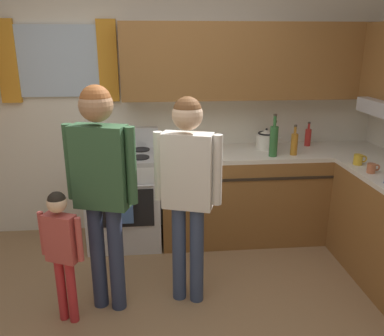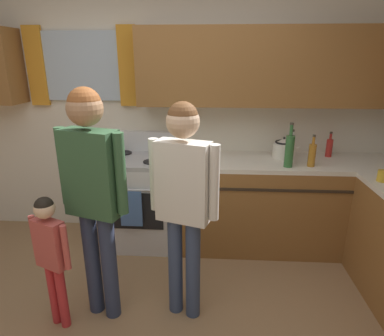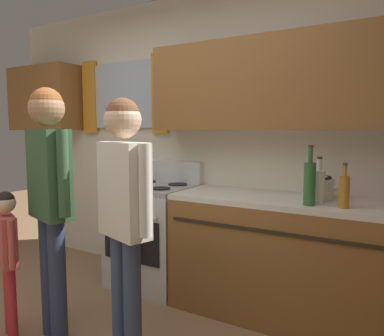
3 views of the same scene
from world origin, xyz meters
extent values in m
cube|color=silver|center=(0.00, 1.90, 1.30)|extent=(4.60, 0.10, 2.60)
cube|color=silver|center=(-0.84, 1.83, 1.74)|extent=(0.74, 0.03, 0.65)
cube|color=orange|center=(-1.30, 1.82, 1.74)|extent=(0.18, 0.04, 0.75)
cube|color=orange|center=(-0.38, 1.82, 1.74)|extent=(0.18, 0.04, 0.75)
cube|color=brown|center=(1.03, 1.69, 1.74)|extent=(2.55, 0.32, 0.70)
cube|color=brown|center=(1.20, 1.54, 0.43)|extent=(2.20, 0.62, 0.86)
cube|color=silver|center=(1.20, 1.54, 0.88)|extent=(2.20, 0.62, 0.04)
cube|color=#2D2319|center=(1.20, 1.23, 0.72)|extent=(2.08, 0.01, 0.02)
cube|color=silver|center=(-0.27, 1.54, 0.43)|extent=(0.69, 0.62, 0.86)
cube|color=black|center=(-0.27, 1.23, 0.48)|extent=(0.57, 0.01, 0.36)
cylinder|color=#ADADB2|center=(-0.27, 1.20, 0.70)|extent=(0.57, 0.02, 0.02)
cube|color=#ADADB2|center=(-0.27, 1.54, 0.88)|extent=(0.69, 0.62, 0.04)
cube|color=silver|center=(-0.27, 1.81, 1.00)|extent=(0.69, 0.08, 0.20)
cylinder|color=black|center=(-0.44, 1.40, 0.91)|extent=(0.17, 0.17, 0.01)
cylinder|color=black|center=(-0.10, 1.40, 0.91)|extent=(0.17, 0.17, 0.01)
cylinder|color=black|center=(-0.44, 1.68, 0.91)|extent=(0.17, 0.17, 0.01)
cylinder|color=black|center=(-0.10, 1.68, 0.91)|extent=(0.17, 0.17, 0.01)
cube|color=#4C72B7|center=(-0.27, 1.19, 0.52)|extent=(0.20, 0.02, 0.34)
cylinder|color=white|center=(1.17, 1.45, 1.01)|extent=(0.08, 0.08, 0.22)
cylinder|color=white|center=(1.17, 1.45, 1.16)|extent=(0.03, 0.03, 0.08)
cylinder|color=#3F382D|center=(1.17, 1.45, 1.21)|extent=(0.03, 0.03, 0.02)
cylinder|color=red|center=(1.59, 1.69, 0.99)|extent=(0.06, 0.06, 0.17)
cylinder|color=red|center=(1.59, 1.69, 1.10)|extent=(0.02, 0.02, 0.06)
cylinder|color=#3F382D|center=(1.59, 1.69, 1.14)|extent=(0.03, 0.03, 0.02)
cylinder|color=#2D6633|center=(1.13, 1.35, 1.04)|extent=(0.08, 0.08, 0.28)
cylinder|color=#2D6633|center=(1.13, 1.35, 1.23)|extent=(0.03, 0.03, 0.10)
cylinder|color=#3F382D|center=(1.13, 1.35, 1.29)|extent=(0.03, 0.03, 0.02)
cylinder|color=#B27223|center=(1.34, 1.37, 1.00)|extent=(0.06, 0.06, 0.20)
cylinder|color=#B27223|center=(1.34, 1.37, 1.14)|extent=(0.02, 0.02, 0.07)
cylinder|color=#3F382D|center=(1.34, 1.37, 1.18)|extent=(0.03, 0.03, 0.02)
cylinder|color=gold|center=(1.78, 1.02, 0.95)|extent=(0.08, 0.08, 0.09)
torus|color=gold|center=(1.83, 1.02, 0.95)|extent=(0.06, 0.01, 0.06)
cylinder|color=#B76642|center=(1.78, 0.80, 0.94)|extent=(0.07, 0.07, 0.08)
torus|color=#B76642|center=(1.83, 0.80, 0.94)|extent=(0.06, 0.01, 0.06)
cylinder|color=silver|center=(1.14, 1.62, 0.97)|extent=(0.20, 0.20, 0.14)
cone|color=silver|center=(1.14, 1.62, 1.06)|extent=(0.18, 0.18, 0.05)
sphere|color=black|center=(1.14, 1.62, 1.09)|extent=(0.02, 0.02, 0.02)
cone|color=silver|center=(1.27, 1.62, 1.00)|extent=(0.09, 0.04, 0.07)
torus|color=black|center=(1.14, 1.62, 1.05)|extent=(0.17, 0.17, 0.02)
cylinder|color=#2D3856|center=(-0.26, 0.47, 0.41)|extent=(0.11, 0.11, 0.82)
cylinder|color=#2D3856|center=(-0.40, 0.52, 0.41)|extent=(0.11, 0.11, 0.82)
cube|color=#335938|center=(-0.33, 0.50, 1.10)|extent=(0.40, 0.26, 0.58)
cylinder|color=#335938|center=(-0.12, 0.43, 1.13)|extent=(0.07, 0.07, 0.53)
cylinder|color=#335938|center=(-0.54, 0.56, 1.13)|extent=(0.07, 0.07, 0.53)
sphere|color=#A87A56|center=(-0.33, 0.50, 1.53)|extent=(0.22, 0.22, 0.22)
sphere|color=brown|center=(-0.33, 0.50, 1.55)|extent=(0.21, 0.21, 0.21)
cylinder|color=#38476B|center=(0.33, 0.51, 0.39)|extent=(0.10, 0.10, 0.77)
cylinder|color=#38476B|center=(0.20, 0.55, 0.39)|extent=(0.10, 0.10, 0.77)
cube|color=white|center=(0.27, 0.53, 1.05)|extent=(0.38, 0.25, 0.55)
cylinder|color=white|center=(0.47, 0.47, 1.07)|extent=(0.07, 0.07, 0.50)
cylinder|color=white|center=(0.07, 0.60, 1.07)|extent=(0.07, 0.07, 0.50)
sphere|color=beige|center=(0.27, 0.53, 1.45)|extent=(0.21, 0.21, 0.21)
sphere|color=brown|center=(0.27, 0.53, 1.47)|extent=(0.20, 0.20, 0.20)
cylinder|color=red|center=(-0.57, 0.35, 0.24)|extent=(0.06, 0.06, 0.48)
cylinder|color=red|center=(-0.64, 0.38, 0.24)|extent=(0.06, 0.06, 0.48)
cube|color=#BF4C47|center=(-0.61, 0.36, 0.65)|extent=(0.24, 0.17, 0.34)
cylinder|color=#BF4C47|center=(-0.47, 0.31, 0.67)|extent=(0.04, 0.04, 0.31)
cylinder|color=#BF4C47|center=(-0.74, 0.42, 0.67)|extent=(0.04, 0.04, 0.31)
sphere|color=beige|center=(-0.61, 0.36, 0.91)|extent=(0.13, 0.13, 0.13)
sphere|color=black|center=(-0.61, 0.36, 0.93)|extent=(0.12, 0.12, 0.12)
camera|label=1|loc=(0.05, -2.11, 1.92)|focal=37.17mm
camera|label=2|loc=(0.45, -1.47, 1.82)|focal=30.78mm
camera|label=3|loc=(1.66, -1.07, 1.39)|focal=34.34mm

